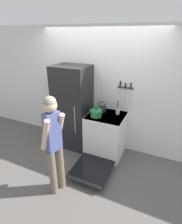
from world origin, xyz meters
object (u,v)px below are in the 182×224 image
Objects in this scene: refrigerator at (73,108)px; stove_range at (105,136)px; tea_kettle at (102,109)px; utensil_jar at (118,111)px; dutch_oven_pot at (96,113)px; person at (54,142)px.

refrigerator is 1.28× the size of stove_range.
stove_range is 6.07× the size of tea_kettle.
refrigerator is 0.98m from utensil_jar.
utensil_jar reaches higher than dutch_oven_pot.
refrigerator is 7.80× the size of tea_kettle.
refrigerator is at bearing 174.28° from stove_range.
refrigerator is 0.91m from stove_range.
stove_range is at bearing -0.49° from person.
utensil_jar is 1.49m from person.
dutch_oven_pot is at bearing -141.06° from utensil_jar.
stove_range is at bearing -49.12° from tea_kettle.
refrigerator is 0.65m from dutch_oven_pot.
stove_range is 0.86× the size of person.
stove_range is at bearing 31.10° from dutch_oven_pot.
stove_range is 0.59m from utensil_jar.
tea_kettle is (0.01, 0.27, -0.01)m from dutch_oven_pot.
person reaches higher than stove_range.
dutch_oven_pot is (-0.16, -0.10, 0.52)m from stove_range.
dutch_oven_pot reaches higher than stove_range.
tea_kettle reaches higher than dutch_oven_pot.
tea_kettle is (-0.15, 0.17, 0.51)m from stove_range.
tea_kettle is at bearing 130.88° from stove_range.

